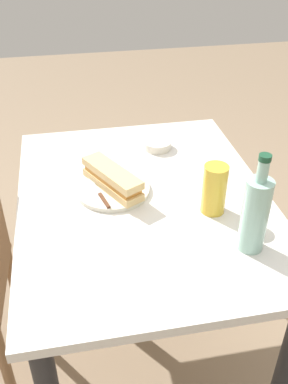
{
  "coord_description": "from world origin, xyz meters",
  "views": [
    {
      "loc": [
        -1.12,
        0.22,
        1.56
      ],
      "look_at": [
        0.0,
        0.0,
        0.77
      ],
      "focal_mm": 41.08,
      "sensor_mm": 36.0,
      "label": 1
    }
  ],
  "objects_px": {
    "dining_table": "(144,228)",
    "water_bottle": "(255,213)",
    "beer_glass": "(214,189)",
    "baguette_sandwich_near": "(112,178)",
    "knife_near": "(100,194)",
    "olive_bowl": "(157,145)",
    "plate_near": "(113,189)"
  },
  "relations": [
    {
      "from": "dining_table",
      "to": "olive_bowl",
      "type": "distance_m",
      "value": 0.36
    },
    {
      "from": "dining_table",
      "to": "water_bottle",
      "type": "bearing_deg",
      "value": -140.01
    },
    {
      "from": "dining_table",
      "to": "olive_bowl",
      "type": "relative_size",
      "value": 9.84
    },
    {
      "from": "baguette_sandwich_near",
      "to": "knife_near",
      "type": "distance_m",
      "value": 0.07
    },
    {
      "from": "dining_table",
      "to": "baguette_sandwich_near",
      "type": "bearing_deg",
      "value": 60.3
    },
    {
      "from": "knife_near",
      "to": "baguette_sandwich_near",
      "type": "bearing_deg",
      "value": -51.21
    },
    {
      "from": "beer_glass",
      "to": "olive_bowl",
      "type": "relative_size",
      "value": 1.51
    },
    {
      "from": "baguette_sandwich_near",
      "to": "beer_glass",
      "type": "bearing_deg",
      "value": -119.59
    },
    {
      "from": "olive_bowl",
      "to": "water_bottle",
      "type": "bearing_deg",
      "value": -167.75
    },
    {
      "from": "plate_near",
      "to": "olive_bowl",
      "type": "xyz_separation_m",
      "value": [
        0.25,
        -0.2,
        0.01
      ]
    },
    {
      "from": "knife_near",
      "to": "olive_bowl",
      "type": "relative_size",
      "value": 1.7
    },
    {
      "from": "olive_bowl",
      "to": "beer_glass",
      "type": "bearing_deg",
      "value": -169.04
    },
    {
      "from": "knife_near",
      "to": "water_bottle",
      "type": "distance_m",
      "value": 0.49
    },
    {
      "from": "plate_near",
      "to": "olive_bowl",
      "type": "bearing_deg",
      "value": -38.83
    },
    {
      "from": "baguette_sandwich_near",
      "to": "knife_near",
      "type": "bearing_deg",
      "value": 128.79
    },
    {
      "from": "plate_near",
      "to": "beer_glass",
      "type": "height_order",
      "value": "beer_glass"
    },
    {
      "from": "dining_table",
      "to": "baguette_sandwich_near",
      "type": "height_order",
      "value": "baguette_sandwich_near"
    },
    {
      "from": "olive_bowl",
      "to": "plate_near",
      "type": "bearing_deg",
      "value": 141.17
    },
    {
      "from": "dining_table",
      "to": "water_bottle",
      "type": "distance_m",
      "value": 0.44
    },
    {
      "from": "olive_bowl",
      "to": "dining_table",
      "type": "bearing_deg",
      "value": 160.12
    },
    {
      "from": "dining_table",
      "to": "water_bottle",
      "type": "relative_size",
      "value": 3.54
    },
    {
      "from": "dining_table",
      "to": "beer_glass",
      "type": "xyz_separation_m",
      "value": [
        -0.11,
        -0.19,
        0.2
      ]
    },
    {
      "from": "olive_bowl",
      "to": "baguette_sandwich_near",
      "type": "bearing_deg",
      "value": 141.17
    },
    {
      "from": "knife_near",
      "to": "water_bottle",
      "type": "height_order",
      "value": "water_bottle"
    },
    {
      "from": "water_bottle",
      "to": "olive_bowl",
      "type": "xyz_separation_m",
      "value": [
        0.59,
        0.13,
        -0.1
      ]
    },
    {
      "from": "beer_glass",
      "to": "baguette_sandwich_near",
      "type": "bearing_deg",
      "value": 60.41
    },
    {
      "from": "knife_near",
      "to": "water_bottle",
      "type": "bearing_deg",
      "value": -128.7
    },
    {
      "from": "olive_bowl",
      "to": "knife_near",
      "type": "bearing_deg",
      "value": 139.31
    },
    {
      "from": "baguette_sandwich_near",
      "to": "olive_bowl",
      "type": "height_order",
      "value": "baguette_sandwich_near"
    },
    {
      "from": "knife_near",
      "to": "water_bottle",
      "type": "xyz_separation_m",
      "value": [
        -0.3,
        -0.38,
        0.1
      ]
    },
    {
      "from": "baguette_sandwich_near",
      "to": "knife_near",
      "type": "relative_size",
      "value": 1.42
    },
    {
      "from": "knife_near",
      "to": "plate_near",
      "type": "bearing_deg",
      "value": -51.21
    }
  ]
}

